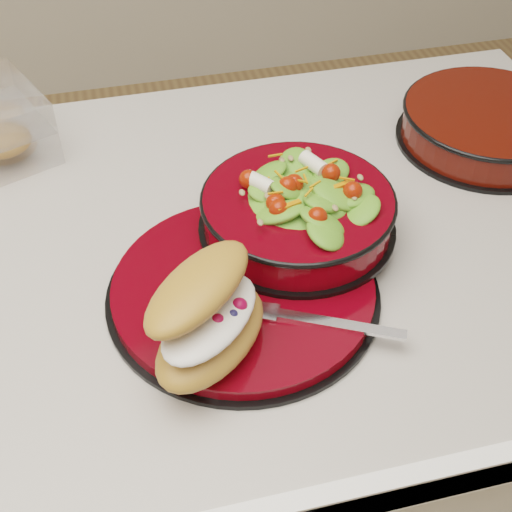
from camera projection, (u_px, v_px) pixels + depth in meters
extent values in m
cube|color=white|center=(206.00, 449.00, 1.20)|extent=(1.16, 0.66, 0.86)
cube|color=beige|center=(188.00, 255.00, 0.89)|extent=(1.24, 0.74, 0.04)
cylinder|color=black|center=(243.00, 294.00, 0.81)|extent=(0.31, 0.31, 0.01)
cylinder|color=#600309|center=(243.00, 288.00, 0.81)|extent=(0.30, 0.30, 0.01)
torus|color=black|center=(254.00, 290.00, 0.80)|extent=(0.17, 0.17, 0.01)
cylinder|color=black|center=(297.00, 227.00, 0.87)|extent=(0.24, 0.24, 0.01)
cylinder|color=#600309|center=(298.00, 211.00, 0.85)|extent=(0.23, 0.23, 0.04)
torus|color=black|center=(298.00, 199.00, 0.84)|extent=(0.23, 0.23, 0.01)
ellipsoid|color=#457D23|center=(298.00, 200.00, 0.84)|extent=(0.19, 0.19, 0.08)
sphere|color=#B61807|center=(339.00, 165.00, 0.82)|extent=(0.02, 0.02, 0.02)
sphere|color=#B61807|center=(319.00, 150.00, 0.84)|extent=(0.02, 0.02, 0.02)
sphere|color=#B61807|center=(289.00, 147.00, 0.84)|extent=(0.02, 0.02, 0.02)
sphere|color=#B61807|center=(264.00, 158.00, 0.83)|extent=(0.02, 0.02, 0.02)
sphere|color=#B61807|center=(260.00, 177.00, 0.80)|extent=(0.02, 0.02, 0.02)
sphere|color=#B61807|center=(279.00, 193.00, 0.78)|extent=(0.02, 0.02, 0.02)
sphere|color=#B61807|center=(312.00, 196.00, 0.78)|extent=(0.02, 0.02, 0.02)
sphere|color=#B61807|center=(337.00, 184.00, 0.79)|extent=(0.02, 0.02, 0.02)
cylinder|color=silver|center=(315.00, 147.00, 0.85)|extent=(0.04, 0.04, 0.02)
cylinder|color=silver|center=(260.00, 166.00, 0.82)|extent=(0.04, 0.03, 0.02)
cube|color=orange|center=(290.00, 189.00, 0.78)|extent=(0.03, 0.03, 0.01)
cube|color=orange|center=(342.00, 169.00, 0.81)|extent=(0.03, 0.02, 0.01)
ellipsoid|color=#AE6A35|center=(211.00, 336.00, 0.72)|extent=(0.17, 0.17, 0.04)
ellipsoid|color=white|center=(210.00, 318.00, 0.70)|extent=(0.14, 0.15, 0.02)
ellipsoid|color=#AE6A35|center=(205.00, 286.00, 0.69)|extent=(0.16, 0.16, 0.04)
sphere|color=#B10C30|center=(185.00, 318.00, 0.69)|extent=(0.02, 0.02, 0.02)
sphere|color=#B10C30|center=(217.00, 321.00, 0.69)|extent=(0.02, 0.02, 0.02)
sphere|color=#B10C30|center=(239.00, 305.00, 0.70)|extent=(0.02, 0.02, 0.02)
sphere|color=#B10C30|center=(196.00, 306.00, 0.70)|extent=(0.02, 0.02, 0.02)
sphere|color=#191947|center=(200.00, 311.00, 0.70)|extent=(0.01, 0.01, 0.01)
sphere|color=#191947|center=(222.00, 310.00, 0.70)|extent=(0.01, 0.01, 0.01)
sphere|color=#191947|center=(210.00, 317.00, 0.69)|extent=(0.01, 0.01, 0.01)
sphere|color=#191947|center=(233.00, 315.00, 0.69)|extent=(0.01, 0.01, 0.01)
sphere|color=#191947|center=(191.00, 324.00, 0.69)|extent=(0.01, 0.01, 0.01)
sphere|color=#191947|center=(225.00, 303.00, 0.71)|extent=(0.01, 0.01, 0.01)
cube|color=silver|center=(339.00, 324.00, 0.76)|extent=(0.13, 0.08, 0.00)
cube|color=silver|center=(258.00, 310.00, 0.77)|extent=(0.05, 0.04, 0.00)
ellipsoid|color=#AE6A35|center=(1.00, 141.00, 0.99)|extent=(0.08, 0.07, 0.04)
cylinder|color=black|center=(484.00, 139.00, 1.04)|extent=(0.26, 0.26, 0.01)
cylinder|color=#460B04|center=(488.00, 123.00, 1.02)|extent=(0.24, 0.24, 0.05)
torus|color=black|center=(491.00, 111.00, 1.01)|extent=(0.25, 0.25, 0.01)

